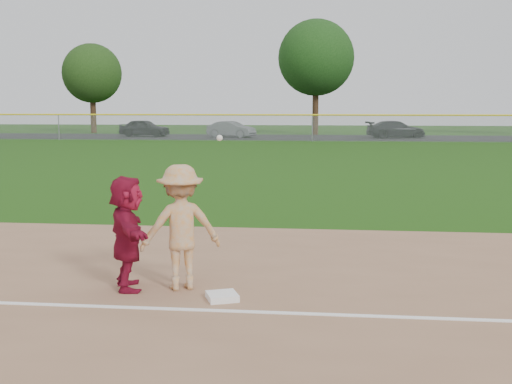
# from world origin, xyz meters

# --- Properties ---
(ground) EXTENTS (160.00, 160.00, 0.00)m
(ground) POSITION_xyz_m (0.00, 0.00, 0.00)
(ground) COLOR #1C470D
(ground) RESTS_ON ground
(foul_line) EXTENTS (60.00, 0.10, 0.01)m
(foul_line) POSITION_xyz_m (0.00, -0.80, 0.03)
(foul_line) COLOR white
(foul_line) RESTS_ON infield_dirt
(parking_asphalt) EXTENTS (120.00, 10.00, 0.01)m
(parking_asphalt) POSITION_xyz_m (0.00, 46.00, 0.01)
(parking_asphalt) COLOR black
(parking_asphalt) RESTS_ON ground
(first_base) EXTENTS (0.53, 0.53, 0.09)m
(first_base) POSITION_xyz_m (-0.27, -0.30, 0.07)
(first_base) COLOR white
(first_base) RESTS_ON infield_dirt
(base_runner) EXTENTS (1.02, 1.64, 1.68)m
(base_runner) POSITION_xyz_m (-1.74, 0.09, 0.86)
(base_runner) COLOR maroon
(base_runner) RESTS_ON infield_dirt
(car_left) EXTENTS (4.62, 2.41, 1.50)m
(car_left) POSITION_xyz_m (-14.81, 46.12, 0.76)
(car_left) COLOR black
(car_left) RESTS_ON parking_asphalt
(car_mid) EXTENTS (4.40, 2.73, 1.37)m
(car_mid) POSITION_xyz_m (-7.02, 45.48, 0.69)
(car_mid) COLOR slate
(car_mid) RESTS_ON parking_asphalt
(car_right) EXTENTS (5.25, 3.08, 1.43)m
(car_right) POSITION_xyz_m (6.84, 45.87, 0.72)
(car_right) COLOR black
(car_right) RESTS_ON parking_asphalt
(first_base_play) EXTENTS (1.36, 1.09, 2.28)m
(first_base_play) POSITION_xyz_m (-0.97, 0.20, 0.94)
(first_base_play) COLOR #AAAAAD
(first_base_play) RESTS_ON infield_dirt
(outfield_fence) EXTENTS (110.00, 0.12, 110.00)m
(outfield_fence) POSITION_xyz_m (0.00, 40.00, 1.96)
(outfield_fence) COLOR #999EA0
(outfield_fence) RESTS_ON ground
(tree_1) EXTENTS (5.80, 5.80, 8.75)m
(tree_1) POSITION_xyz_m (-22.00, 53.00, 5.83)
(tree_1) COLOR #342113
(tree_1) RESTS_ON ground
(tree_2) EXTENTS (7.00, 7.00, 10.58)m
(tree_2) POSITION_xyz_m (0.00, 51.50, 7.06)
(tree_2) COLOR #332012
(tree_2) RESTS_ON ground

